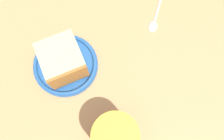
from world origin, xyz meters
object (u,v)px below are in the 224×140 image
at_px(cake_slice, 63,61).
at_px(tea_mug, 115,136).
at_px(small_plate, 66,65).
at_px(teaspoon, 155,19).

bearing_deg(cake_slice, tea_mug, -59.47).
xyz_separation_m(small_plate, cake_slice, (0.00, -0.00, 0.04)).
height_order(small_plate, tea_mug, tea_mug).
bearing_deg(teaspoon, tea_mug, -114.90).
xyz_separation_m(cake_slice, tea_mug, (0.10, -0.16, 0.00)).
xyz_separation_m(small_plate, tea_mug, (0.10, -0.17, 0.04)).
distance_m(tea_mug, teaspoon, 0.29).
bearing_deg(tea_mug, teaspoon, 65.10).
relative_size(small_plate, tea_mug, 1.40).
relative_size(small_plate, cake_slice, 1.33).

